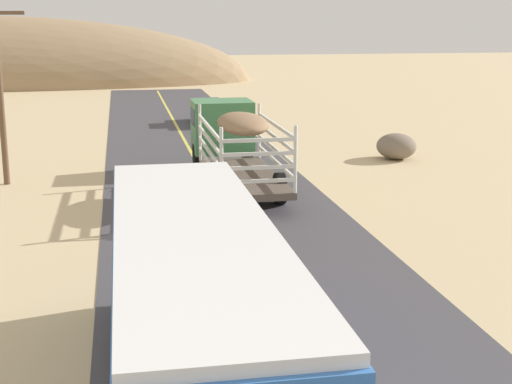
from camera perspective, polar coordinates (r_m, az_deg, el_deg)
The scene contains 4 objects.
livestock_truck at distance 29.70m, azimuth -2.06°, elevation 4.43°, with size 2.53×9.70×3.02m.
bus at distance 12.13m, azimuth -4.71°, elevation -9.17°, with size 2.54×10.00×3.21m.
car_far at distance 45.55m, azimuth -3.70°, elevation 6.13°, with size 1.80×4.40×1.46m.
boulder_far_horizon at distance 34.65m, azimuth 10.74°, elevation 3.48°, with size 1.80×1.95×1.18m, color #756656.
Camera 1 is at (-3.25, -7.21, 6.38)m, focal length 52.00 mm.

